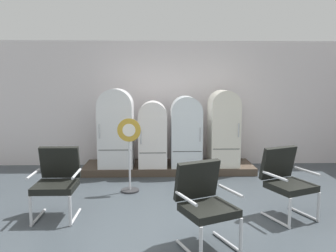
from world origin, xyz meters
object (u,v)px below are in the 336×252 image
at_px(refrigerator_2, 186,129).
at_px(armchair_left, 57,178).
at_px(armchair_right, 286,178).
at_px(sign_stand, 130,159).
at_px(refrigerator_3, 224,126).
at_px(armchair_center, 204,200).
at_px(refrigerator_1, 153,132).
at_px(refrigerator_0, 116,126).

bearing_deg(refrigerator_2, armchair_left, -131.84).
bearing_deg(armchair_right, sign_stand, 153.84).
bearing_deg(refrigerator_3, armchair_center, -104.60).
distance_m(refrigerator_1, armchair_left, 2.64).
height_order(refrigerator_0, sign_stand, refrigerator_0).
bearing_deg(armchair_right, refrigerator_2, 117.74).
xyz_separation_m(refrigerator_0, armchair_right, (2.69, -2.34, -0.45)).
relative_size(refrigerator_0, armchair_center, 1.64).
height_order(refrigerator_0, armchair_center, refrigerator_0).
distance_m(refrigerator_3, armchair_left, 3.65).
xyz_separation_m(armchair_left, armchair_center, (1.97, -0.92, 0.00)).
distance_m(refrigerator_1, refrigerator_2, 0.70).
bearing_deg(armchair_right, refrigerator_1, 129.27).
height_order(armchair_left, armchair_right, same).
height_order(refrigerator_1, armchair_right, refrigerator_1).
xyz_separation_m(refrigerator_1, refrigerator_3, (1.49, 0.03, 0.12)).
bearing_deg(refrigerator_2, armchair_center, -90.80).
distance_m(refrigerator_0, refrigerator_1, 0.77).
relative_size(refrigerator_2, armchair_center, 1.48).
distance_m(refrigerator_2, armchair_left, 3.05).
bearing_deg(armchair_right, armchair_center, -147.08).
height_order(refrigerator_2, armchair_left, refrigerator_2).
bearing_deg(refrigerator_0, refrigerator_3, 1.18).
xyz_separation_m(armchair_left, sign_stand, (0.94, 1.04, 0.02)).
height_order(armchair_left, sign_stand, sign_stand).
height_order(refrigerator_0, armchair_left, refrigerator_0).
relative_size(refrigerator_0, refrigerator_1, 1.19).
xyz_separation_m(refrigerator_0, sign_stand, (0.37, -1.20, -0.43)).
relative_size(refrigerator_1, armchair_left, 1.37).
xyz_separation_m(refrigerator_1, armchair_right, (1.93, -2.36, -0.31)).
bearing_deg(armchair_right, armchair_left, 178.38).
relative_size(armchair_left, armchair_right, 1.00).
bearing_deg(armchair_center, refrigerator_3, 75.40).
relative_size(refrigerator_0, sign_stand, 1.25).
distance_m(refrigerator_3, armchair_center, 3.35).
height_order(refrigerator_3, armchair_center, refrigerator_3).
relative_size(refrigerator_1, refrigerator_3, 0.86).
relative_size(refrigerator_1, refrigerator_2, 0.93).
bearing_deg(armchair_center, sign_stand, 117.79).
xyz_separation_m(refrigerator_0, refrigerator_1, (0.76, 0.02, -0.14)).
distance_m(refrigerator_0, refrigerator_3, 2.24).
distance_m(refrigerator_3, armchair_right, 2.46).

